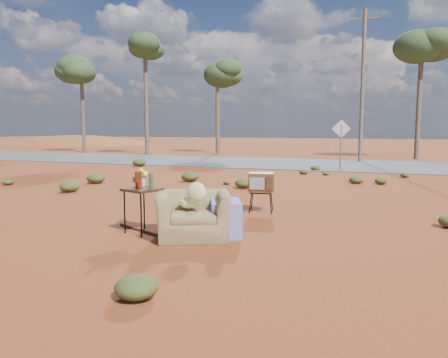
% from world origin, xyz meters
% --- Properties ---
extents(ground, '(140.00, 140.00, 0.00)m').
position_xyz_m(ground, '(0.00, 0.00, 0.00)').
color(ground, brown).
rests_on(ground, ground).
extents(highway, '(140.00, 7.00, 0.04)m').
position_xyz_m(highway, '(0.00, 15.00, 0.02)').
color(highway, '#565659').
rests_on(highway, ground).
extents(dirt_mound, '(26.00, 18.00, 2.00)m').
position_xyz_m(dirt_mound, '(-30.00, 34.00, 0.00)').
color(dirt_mound, '#A24E27').
rests_on(dirt_mound, ground).
extents(armchair, '(1.54, 1.38, 1.04)m').
position_xyz_m(armchair, '(0.41, -0.47, 0.48)').
color(armchair, olive).
rests_on(armchair, ground).
extents(tv_unit, '(0.60, 0.52, 0.87)m').
position_xyz_m(tv_unit, '(0.78, 2.04, 0.64)').
color(tv_unit, black).
rests_on(tv_unit, ground).
extents(side_table, '(0.70, 0.70, 1.10)m').
position_xyz_m(side_table, '(-0.67, -0.51, 0.82)').
color(side_table, '#352013').
rests_on(side_table, ground).
extents(rusty_bar, '(1.52, 0.74, 0.04)m').
position_xyz_m(rusty_bar, '(-0.60, -0.54, 0.02)').
color(rusty_bar, '#4E2515').
rests_on(rusty_bar, ground).
extents(road_sign, '(0.78, 0.06, 2.19)m').
position_xyz_m(road_sign, '(1.50, 12.00, 1.50)').
color(road_sign, brown).
rests_on(road_sign, ground).
extents(eucalyptus_far_left, '(3.20, 3.20, 7.10)m').
position_xyz_m(eucalyptus_far_left, '(-18.00, 20.00, 5.94)').
color(eucalyptus_far_left, brown).
rests_on(eucalyptus_far_left, ground).
extents(eucalyptus_left, '(3.20, 3.20, 8.10)m').
position_xyz_m(eucalyptus_left, '(-12.00, 19.00, 6.92)').
color(eucalyptus_left, brown).
rests_on(eucalyptus_left, ground).
extents(eucalyptus_near_left, '(3.20, 3.20, 6.60)m').
position_xyz_m(eucalyptus_near_left, '(-8.00, 22.00, 5.45)').
color(eucalyptus_near_left, brown).
rests_on(eucalyptus_near_left, ground).
extents(eucalyptus_center, '(3.20, 3.20, 7.60)m').
position_xyz_m(eucalyptus_center, '(5.00, 21.00, 6.43)').
color(eucalyptus_center, brown).
rests_on(eucalyptus_center, ground).
extents(utility_pole_center, '(1.40, 0.20, 8.00)m').
position_xyz_m(utility_pole_center, '(2.00, 17.50, 4.15)').
color(utility_pole_center, brown).
rests_on(utility_pole_center, ground).
extents(scrub_patch, '(17.49, 8.07, 0.33)m').
position_xyz_m(scrub_patch, '(-0.82, 4.41, 0.14)').
color(scrub_patch, '#4A5525').
rests_on(scrub_patch, ground).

